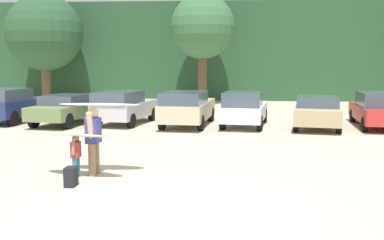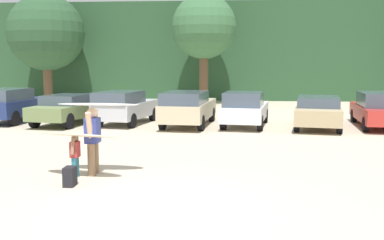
{
  "view_description": "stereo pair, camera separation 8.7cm",
  "coord_description": "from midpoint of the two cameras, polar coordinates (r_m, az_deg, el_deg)",
  "views": [
    {
      "loc": [
        1.19,
        -8.57,
        2.83
      ],
      "look_at": [
        0.05,
        6.65,
        0.92
      ],
      "focal_mm": 43.44,
      "sensor_mm": 36.0,
      "label": 1
    },
    {
      "loc": [
        1.28,
        -8.57,
        2.83
      ],
      "look_at": [
        0.05,
        6.65,
        0.92
      ],
      "focal_mm": 43.44,
      "sensor_mm": 36.0,
      "label": 2
    }
  ],
  "objects": [
    {
      "name": "surfboard_white",
      "position": [
        11.81,
        -11.57,
        1.89
      ],
      "size": [
        2.11,
        0.65,
        0.11
      ],
      "rotation": [
        0.0,
        0.0,
        3.11
      ],
      "color": "white"
    },
    {
      "name": "person_adult",
      "position": [
        11.89,
        -12.22,
        -2.07
      ],
      "size": [
        0.32,
        0.69,
        1.7
      ],
      "rotation": [
        0.0,
        0.0,
        3.12
      ],
      "color": "#8C6B4C",
      "rests_on": "ground_plane"
    },
    {
      "name": "parked_car_champagne",
      "position": [
        20.51,
        -0.72,
        1.57
      ],
      "size": [
        2.29,
        4.94,
        1.57
      ],
      "rotation": [
        0.0,
        0.0,
        1.47
      ],
      "color": "beige",
      "rests_on": "ground_plane"
    },
    {
      "name": "surfboard_cream",
      "position": [
        11.61,
        -13.89,
        -1.83
      ],
      "size": [
        2.2,
        1.04,
        0.19
      ],
      "rotation": [
        0.0,
        0.0,
        2.92
      ],
      "color": "beige"
    },
    {
      "name": "parked_car_silver",
      "position": [
        21.32,
        -8.46,
        1.65
      ],
      "size": [
        2.46,
        4.27,
        1.54
      ],
      "rotation": [
        0.0,
        0.0,
        1.38
      ],
      "color": "silver",
      "rests_on": "ground_plane"
    },
    {
      "name": "parked_car_white",
      "position": [
        20.47,
        6.32,
        1.39
      ],
      "size": [
        2.31,
        4.42,
        1.56
      ],
      "rotation": [
        0.0,
        0.0,
        1.42
      ],
      "color": "white",
      "rests_on": "ground_plane"
    },
    {
      "name": "ground_plane",
      "position": [
        9.11,
        -3.78,
        -10.96
      ],
      "size": [
        120.0,
        120.0,
        0.0
      ],
      "primitive_type": "plane",
      "color": "beige"
    },
    {
      "name": "parked_car_navy",
      "position": [
        23.32,
        -21.48,
        1.79
      ],
      "size": [
        2.27,
        4.12,
        1.61
      ],
      "rotation": [
        0.0,
        0.0,
        1.44
      ],
      "color": "navy",
      "rests_on": "ground_plane"
    },
    {
      "name": "tree_center",
      "position": [
        34.01,
        -17.75,
        10.16
      ],
      "size": [
        5.25,
        5.25,
        7.47
      ],
      "color": "brown",
      "rests_on": "ground_plane"
    },
    {
      "name": "parked_car_olive_green",
      "position": [
        21.85,
        -15.26,
        1.4
      ],
      "size": [
        2.46,
        4.48,
        1.35
      ],
      "rotation": [
        0.0,
        0.0,
        1.41
      ],
      "color": "#6B7F4C",
      "rests_on": "ground_plane"
    },
    {
      "name": "parked_car_red",
      "position": [
        21.69,
        21.83,
        1.23
      ],
      "size": [
        2.3,
        4.91,
        1.53
      ],
      "rotation": [
        0.0,
        0.0,
        1.46
      ],
      "color": "#B72D28",
      "rests_on": "ground_plane"
    },
    {
      "name": "backpack_dropped",
      "position": [
        11.03,
        -14.87,
        -6.75
      ],
      "size": [
        0.24,
        0.34,
        0.45
      ],
      "color": "black",
      "rests_on": "ground_plane"
    },
    {
      "name": "tree_far_right",
      "position": [
        31.43,
        1.22,
        11.31
      ],
      "size": [
        4.29,
        4.29,
        7.31
      ],
      "color": "brown",
      "rests_on": "ground_plane"
    },
    {
      "name": "hillside_ridge",
      "position": [
        40.06,
        2.56,
        8.24
      ],
      "size": [
        108.0,
        12.0,
        7.21
      ],
      "primitive_type": "cube",
      "color": "#284C2D",
      "rests_on": "ground_plane"
    },
    {
      "name": "person_child",
      "position": [
        11.76,
        -14.29,
        -4.02
      ],
      "size": [
        0.2,
        0.43,
        1.05
      ],
      "rotation": [
        0.0,
        0.0,
        3.12
      ],
      "color": "teal",
      "rests_on": "ground_plane"
    },
    {
      "name": "parked_car_tan",
      "position": [
        20.58,
        15.03,
        1.06
      ],
      "size": [
        2.56,
        4.37,
        1.35
      ],
      "rotation": [
        0.0,
        0.0,
        1.39
      ],
      "color": "tan",
      "rests_on": "ground_plane"
    }
  ]
}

